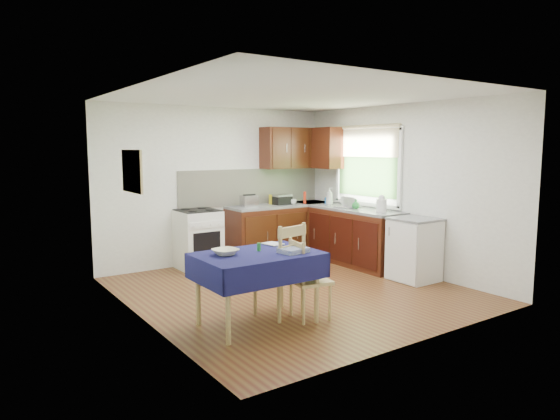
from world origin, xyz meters
TOP-DOWN VIEW (x-y plane):
  - floor at (0.00, 0.00)m, footprint 4.20×4.20m
  - ceiling at (0.00, 0.00)m, footprint 4.00×4.20m
  - wall_back at (0.00, 2.10)m, footprint 4.00×0.02m
  - wall_front at (0.00, -2.10)m, footprint 4.00×0.02m
  - wall_left at (-2.00, 0.00)m, footprint 0.02×4.20m
  - wall_right at (2.00, 0.00)m, footprint 0.02×4.20m
  - base_cabinets at (1.36, 1.26)m, footprint 1.90×2.30m
  - worktop_back at (1.05, 1.80)m, footprint 1.90×0.60m
  - worktop_right at (1.70, 0.65)m, footprint 0.60×1.70m
  - worktop_corner at (1.70, 1.80)m, footprint 0.60×0.60m
  - splashback at (0.65, 2.08)m, footprint 2.70×0.02m
  - upper_cabinets at (1.52, 1.80)m, footprint 1.20×0.85m
  - stove at (-0.50, 1.80)m, footprint 0.60×0.61m
  - window at (1.97, 0.70)m, footprint 0.04×1.48m
  - fridge at (1.70, -0.55)m, footprint 0.58×0.60m
  - corkboard at (-1.97, 0.30)m, footprint 0.04×0.62m
  - dining_table at (-1.04, -0.80)m, footprint 1.26×0.86m
  - chair_far at (-0.69, -0.74)m, footprint 0.55×0.55m
  - chair_near at (-0.52, -0.97)m, footprint 0.46×0.46m
  - toaster at (0.42, 1.80)m, footprint 0.27×0.17m
  - sandwich_press at (1.04, 1.78)m, footprint 0.29×0.25m
  - sauce_bottle at (1.44, 1.66)m, footprint 0.05×0.05m
  - yellow_packet at (0.95, 1.89)m, footprint 0.13×0.09m
  - dish_rack at (1.69, 0.80)m, footprint 0.38×0.29m
  - kettle at (1.70, 0.10)m, footprint 0.15×0.15m
  - cup at (1.21, 1.67)m, footprint 0.13×0.13m
  - soap_bottle_a at (1.64, 1.23)m, footprint 0.16×0.16m
  - soap_bottle_b at (1.68, 1.32)m, footprint 0.10×0.10m
  - soap_bottle_c at (1.66, 0.61)m, footprint 0.17×0.17m
  - plate_bowl at (-1.36, -0.69)m, footprint 0.28×0.28m
  - book at (-0.74, -0.53)m, footprint 0.19×0.24m
  - spice_jar at (-0.97, -0.72)m, footprint 0.04×0.04m
  - tea_towel at (-0.72, -0.99)m, footprint 0.30×0.25m

SIDE VIEW (x-z plane):
  - floor at x=0.00m, z-range 0.00..0.00m
  - base_cabinets at x=1.36m, z-range 0.00..0.86m
  - fridge at x=1.70m, z-range 0.00..0.88m
  - stove at x=-0.50m, z-range 0.00..0.92m
  - chair_near at x=-0.52m, z-range 0.03..0.91m
  - chair_far at x=-0.69m, z-range 0.03..1.07m
  - dining_table at x=-1.04m, z-range 0.28..1.04m
  - book at x=-0.74m, z-range 0.76..0.78m
  - tea_towel at x=-0.72m, z-range 0.76..0.81m
  - plate_bowl at x=-1.36m, z-range 0.76..0.83m
  - spice_jar at x=-0.97m, z-range 0.76..0.85m
  - worktop_back at x=1.05m, z-range 0.86..0.90m
  - worktop_right at x=1.70m, z-range 0.86..0.90m
  - worktop_corner at x=1.70m, z-range 0.86..0.90m
  - dish_rack at x=1.69m, z-range 0.83..1.01m
  - cup at x=1.21m, z-range 0.90..0.99m
  - soap_bottle_c at x=1.66m, z-range 0.90..1.05m
  - yellow_packet at x=0.95m, z-range 0.90..1.07m
  - sandwich_press at x=1.04m, z-range 0.90..1.07m
  - soap_bottle_b at x=1.68m, z-range 0.90..1.08m
  - toaster at x=0.42m, z-range 0.89..1.10m
  - sauce_bottle at x=1.44m, z-range 0.90..1.11m
  - kettle at x=1.70m, z-range 0.89..1.15m
  - soap_bottle_a at x=1.64m, z-range 0.90..1.19m
  - splashback at x=0.65m, z-range 0.90..1.50m
  - wall_back at x=0.00m, z-range 0.00..2.50m
  - wall_front at x=0.00m, z-range 0.00..2.50m
  - wall_left at x=-2.00m, z-range 0.00..2.50m
  - wall_right at x=2.00m, z-range 0.00..2.50m
  - corkboard at x=-1.97m, z-range 1.36..1.83m
  - window at x=1.97m, z-range 1.02..2.28m
  - upper_cabinets at x=1.52m, z-range 1.50..2.20m
  - ceiling at x=0.00m, z-range 2.49..2.51m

